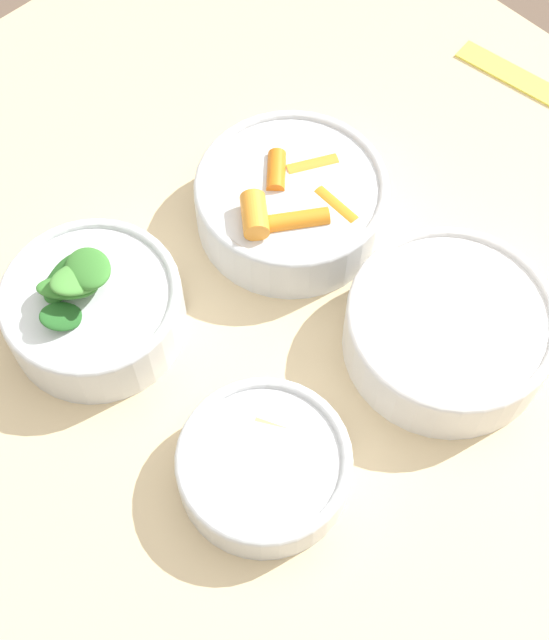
# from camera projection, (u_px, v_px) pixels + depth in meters

# --- Properties ---
(ground_plane) EXTENTS (10.00, 10.00, 0.00)m
(ground_plane) POSITION_uv_depth(u_px,v_px,m) (271.00, 546.00, 1.46)
(ground_plane) COLOR brown
(dining_table) EXTENTS (1.01, 0.98, 0.74)m
(dining_table) POSITION_uv_depth(u_px,v_px,m) (269.00, 385.00, 0.92)
(dining_table) COLOR beige
(dining_table) RESTS_ON ground_plane
(bowl_carrots) EXTENTS (0.18, 0.18, 0.08)m
(bowl_carrots) POSITION_uv_depth(u_px,v_px,m) (292.00, 201.00, 0.85)
(bowl_carrots) COLOR silver
(bowl_carrots) RESTS_ON dining_table
(bowl_greens) EXTENTS (0.16, 0.16, 0.10)m
(bowl_greens) POSITION_uv_depth(u_px,v_px,m) (92.00, 306.00, 0.79)
(bowl_greens) COLOR silver
(bowl_greens) RESTS_ON dining_table
(bowl_beans_hotdog) EXTENTS (0.18, 0.18, 0.06)m
(bowl_beans_hotdog) POSITION_uv_depth(u_px,v_px,m) (448.00, 331.00, 0.78)
(bowl_beans_hotdog) COLOR white
(bowl_beans_hotdog) RESTS_ON dining_table
(bowl_cookies) EXTENTS (0.14, 0.14, 0.04)m
(bowl_cookies) POSITION_uv_depth(u_px,v_px,m) (264.00, 465.00, 0.73)
(bowl_cookies) COLOR silver
(bowl_cookies) RESTS_ON dining_table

